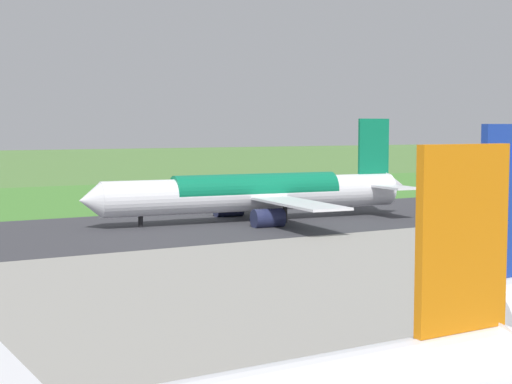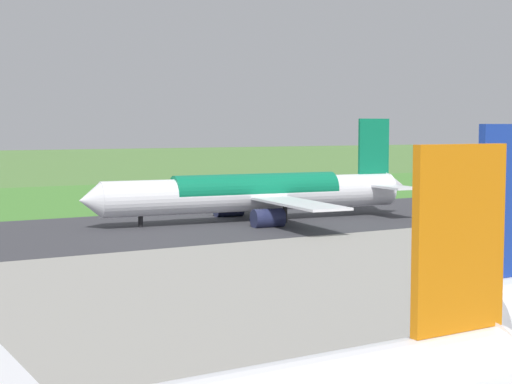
{
  "view_description": "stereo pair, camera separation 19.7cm",
  "coord_description": "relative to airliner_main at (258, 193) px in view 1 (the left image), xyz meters",
  "views": [
    {
      "loc": [
        67.33,
        102.79,
        14.36
      ],
      "look_at": [
        8.29,
        0.0,
        4.5
      ],
      "focal_mm": 54.55,
      "sensor_mm": 36.0,
      "label": 1
    },
    {
      "loc": [
        67.16,
        102.89,
        14.36
      ],
      "look_at": [
        8.29,
        0.0,
        4.5
      ],
      "focal_mm": 54.55,
      "sensor_mm": 36.0,
      "label": 2
    }
  ],
  "objects": [
    {
      "name": "ground_plane",
      "position": [
        -7.92,
        -0.04,
        -4.35
      ],
      "size": [
        800.0,
        800.0,
        0.0
      ],
      "primitive_type": "plane",
      "color": "#547F3D"
    },
    {
      "name": "runway_asphalt",
      "position": [
        -7.92,
        -0.04,
        -4.32
      ],
      "size": [
        600.0,
        36.6,
        0.06
      ],
      "primitive_type": "cube",
      "color": "#38383D",
      "rests_on": "ground"
    },
    {
      "name": "grass_verge_foreground",
      "position": [
        -7.92,
        -45.97,
        -4.33
      ],
      "size": [
        600.0,
        80.0,
        0.04
      ],
      "primitive_type": "cube",
      "color": "#478534",
      "rests_on": "ground"
    },
    {
      "name": "airliner_main",
      "position": [
        0.0,
        0.0,
        0.0
      ],
      "size": [
        54.15,
        44.38,
        15.88
      ],
      "color": "white",
      "rests_on": "ground"
    },
    {
      "name": "no_stopping_sign",
      "position": [
        -25.47,
        -44.94,
        -2.74
      ],
      "size": [
        0.6,
        0.1,
        2.73
      ],
      "color": "slate",
      "rests_on": "ground"
    },
    {
      "name": "traffic_cone_orange",
      "position": [
        -21.89,
        -45.0,
        -4.08
      ],
      "size": [
        0.4,
        0.4,
        0.55
      ],
      "primitive_type": "cone",
      "color": "orange",
      "rests_on": "ground"
    }
  ]
}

